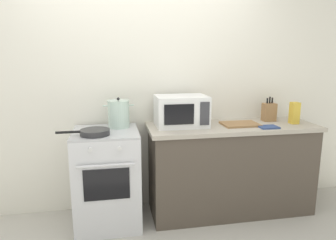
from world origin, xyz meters
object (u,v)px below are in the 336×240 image
Objects in this scene: stove at (107,178)px; cutting_board at (240,124)px; pasta_box at (294,113)px; stock_pot at (119,114)px; oven_mitt at (268,127)px; microwave at (181,111)px; frying_pan at (94,132)px; knife_block at (269,112)px.

stove is 1.41m from cutting_board.
stock_pot is at bearing 174.85° from pasta_box.
stock_pot is 1.77m from pasta_box.
pasta_box is at bearing 20.33° from oven_mitt.
microwave is 2.78× the size of oven_mitt.
pasta_box is 1.22× the size of oven_mitt.
pasta_box is at bearing -5.15° from stock_pot.
stock_pot is 0.59× the size of microwave.
frying_pan is (-0.22, -0.27, -0.11)m from stock_pot.
pasta_box reaches higher than cutting_board.
frying_pan is 1.82m from knife_block.
stock_pot is 0.64× the size of frying_pan.
microwave is 1.93× the size of knife_block.
stock_pot is at bearing 45.23° from stove.
stove is 0.96m from microwave.
frying_pan is at bearing -165.32° from microwave.
microwave reaches higher than cutting_board.
frying_pan is 2.55× the size of oven_mitt.
knife_block is at bearing 20.10° from cutting_board.
stock_pot reaches higher than cutting_board.
stove is at bearing 174.12° from oven_mitt.
microwave is at bearing 6.15° from stove.
frying_pan reaches higher than cutting_board.
pasta_box is (1.76, -0.16, -0.02)m from stock_pot.
microwave is at bearing -4.82° from stock_pot.
knife_block is (1.80, 0.28, 0.07)m from frying_pan.
microwave is 0.85m from oven_mitt.
stove is 2.01× the size of frying_pan.
knife_block is at bearing 8.80° from frying_pan.
cutting_board is at bearing -6.17° from stock_pot.
oven_mitt is at bearing -11.56° from stock_pot.
stove is at bearing 179.13° from pasta_box.
knife_block is (1.71, 0.14, 0.56)m from stove.
knife_block is at bearing 4.73° from stove.
stock_pot is 1.45m from oven_mitt.
pasta_box reaches higher than frying_pan.
stove is 0.51m from frying_pan.
cutting_board is 1.64× the size of pasta_box.
stove is at bearing -179.95° from cutting_board.
cutting_board is at bearing -7.54° from microwave.
stove is 1.98m from pasta_box.
cutting_board is at bearing 176.98° from pasta_box.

